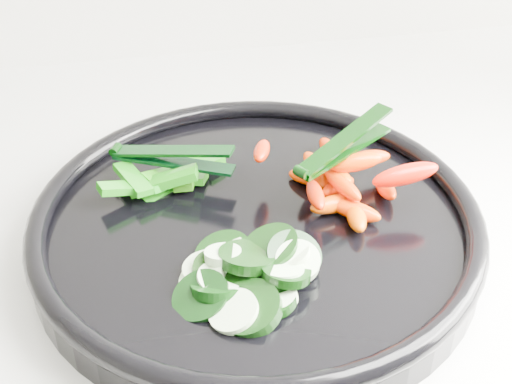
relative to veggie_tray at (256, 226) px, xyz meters
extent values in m
cylinder|color=black|center=(0.00, 0.00, -0.01)|extent=(0.45, 0.45, 0.02)
torus|color=black|center=(0.00, 0.00, 0.01)|extent=(0.45, 0.45, 0.02)
cylinder|color=black|center=(-0.03, -0.10, 0.01)|extent=(0.07, 0.07, 0.03)
cylinder|color=#DDF2C2|center=(-0.04, -0.10, 0.01)|extent=(0.05, 0.05, 0.02)
cylinder|color=black|center=(-0.04, -0.08, 0.01)|extent=(0.05, 0.04, 0.03)
cylinder|color=#D7F1C1|center=(-0.04, -0.08, 0.01)|extent=(0.03, 0.03, 0.02)
cylinder|color=black|center=(-0.04, -0.06, 0.01)|extent=(0.04, 0.05, 0.02)
cylinder|color=beige|center=(-0.04, -0.07, 0.01)|extent=(0.04, 0.05, 0.02)
cylinder|color=black|center=(-0.01, -0.10, 0.01)|extent=(0.05, 0.05, 0.02)
cylinder|color=#DFFCC9|center=(0.00, -0.10, 0.01)|extent=(0.04, 0.04, 0.02)
cylinder|color=black|center=(-0.03, -0.04, 0.01)|extent=(0.06, 0.06, 0.02)
cylinder|color=beige|center=(-0.03, -0.04, 0.01)|extent=(0.05, 0.05, 0.02)
cylinder|color=black|center=(-0.04, -0.08, 0.01)|extent=(0.06, 0.06, 0.02)
cylinder|color=#D7F5C4|center=(-0.05, -0.06, 0.01)|extent=(0.04, 0.04, 0.01)
cylinder|color=black|center=(-0.06, -0.08, 0.01)|extent=(0.06, 0.06, 0.03)
cylinder|color=beige|center=(-0.05, -0.06, 0.01)|extent=(0.04, 0.04, 0.02)
cylinder|color=black|center=(0.00, -0.05, 0.02)|extent=(0.06, 0.06, 0.03)
cylinder|color=beige|center=(0.01, -0.07, 0.02)|extent=(0.04, 0.04, 0.02)
cylinder|color=black|center=(-0.02, -0.06, 0.02)|extent=(0.06, 0.06, 0.02)
cylinder|color=#E3FBC9|center=(-0.04, -0.05, 0.02)|extent=(0.03, 0.03, 0.01)
cylinder|color=black|center=(0.02, -0.06, 0.02)|extent=(0.06, 0.06, 0.03)
cylinder|color=beige|center=(0.02, -0.07, 0.02)|extent=(0.05, 0.05, 0.03)
cylinder|color=black|center=(0.01, -0.08, 0.02)|extent=(0.05, 0.05, 0.02)
cylinder|color=beige|center=(0.00, -0.08, 0.02)|extent=(0.03, 0.03, 0.02)
ellipsoid|color=#F64400|center=(0.08, 0.00, 0.01)|extent=(0.02, 0.05, 0.02)
ellipsoid|color=#DF4D00|center=(0.07, 0.00, 0.01)|extent=(0.05, 0.03, 0.02)
ellipsoid|color=#FB4400|center=(0.08, -0.01, 0.01)|extent=(0.05, 0.04, 0.02)
ellipsoid|color=#FF3200|center=(0.05, 0.04, 0.01)|extent=(0.04, 0.04, 0.02)
ellipsoid|color=#E74300|center=(0.12, 0.01, 0.01)|extent=(0.02, 0.04, 0.02)
ellipsoid|color=#DD4500|center=(0.07, 0.04, 0.01)|extent=(0.02, 0.04, 0.02)
ellipsoid|color=#F35F00|center=(0.08, -0.02, 0.01)|extent=(0.02, 0.05, 0.02)
ellipsoid|color=red|center=(0.08, 0.02, 0.01)|extent=(0.05, 0.04, 0.02)
ellipsoid|color=red|center=(0.09, 0.09, 0.01)|extent=(0.02, 0.04, 0.02)
ellipsoid|color=#FF6100|center=(0.07, 0.06, 0.01)|extent=(0.02, 0.05, 0.02)
ellipsoid|color=red|center=(0.05, 0.00, 0.03)|extent=(0.02, 0.04, 0.02)
ellipsoid|color=#E34C00|center=(0.09, 0.05, 0.03)|extent=(0.02, 0.06, 0.03)
ellipsoid|color=#ED4700|center=(0.07, 0.02, 0.03)|extent=(0.03, 0.05, 0.02)
ellipsoid|color=#E05600|center=(0.08, 0.01, 0.03)|extent=(0.03, 0.05, 0.02)
ellipsoid|color=#EA5300|center=(0.06, 0.04, 0.03)|extent=(0.04, 0.04, 0.02)
ellipsoid|color=#EE5700|center=(0.11, 0.04, 0.03)|extent=(0.04, 0.02, 0.02)
ellipsoid|color=#E55300|center=(0.09, 0.02, 0.04)|extent=(0.05, 0.02, 0.02)
ellipsoid|color=red|center=(0.02, 0.05, 0.04)|extent=(0.03, 0.04, 0.02)
ellipsoid|color=#FF3E00|center=(0.07, 0.03, 0.04)|extent=(0.04, 0.02, 0.02)
ellipsoid|color=#F51400|center=(0.12, -0.01, 0.04)|extent=(0.06, 0.02, 0.03)
cube|color=#216D0A|center=(-0.05, 0.07, 0.01)|extent=(0.03, 0.05, 0.02)
cube|color=#1F740B|center=(-0.06, 0.08, 0.01)|extent=(0.06, 0.05, 0.03)
cube|color=#0A6609|center=(-0.03, 0.10, 0.01)|extent=(0.04, 0.05, 0.02)
cube|color=#216009|center=(-0.05, 0.07, 0.01)|extent=(0.05, 0.03, 0.01)
cube|color=#22740B|center=(-0.06, 0.07, 0.01)|extent=(0.07, 0.05, 0.02)
cube|color=#0A7210|center=(-0.09, 0.07, 0.01)|extent=(0.04, 0.06, 0.02)
cube|color=#16690A|center=(-0.07, 0.05, 0.02)|extent=(0.06, 0.03, 0.03)
cube|color=#1E720A|center=(-0.10, 0.05, 0.02)|extent=(0.05, 0.03, 0.02)
cube|color=#116309|center=(-0.10, 0.06, 0.02)|extent=(0.03, 0.05, 0.01)
cylinder|color=black|center=(0.04, -0.01, 0.05)|extent=(0.01, 0.01, 0.01)
cube|color=black|center=(0.08, 0.03, 0.05)|extent=(0.10, 0.07, 0.00)
cube|color=black|center=(0.08, 0.03, 0.06)|extent=(0.10, 0.07, 0.02)
cylinder|color=black|center=(-0.11, 0.10, 0.03)|extent=(0.01, 0.01, 0.01)
cube|color=black|center=(-0.06, 0.07, 0.02)|extent=(0.11, 0.06, 0.00)
cube|color=black|center=(-0.06, 0.07, 0.04)|extent=(0.11, 0.06, 0.02)
camera|label=1|loc=(-0.09, -0.45, 0.37)|focal=50.00mm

